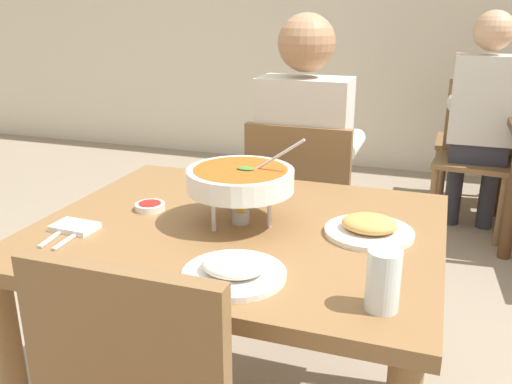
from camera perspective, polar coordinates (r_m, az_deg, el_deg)
dining_table_main at (r=1.60m, az=-1.75°, el=-7.20°), size 1.12×0.92×0.74m
chair_diner_main at (r=2.31m, az=4.81°, el=-2.15°), size 0.44×0.44×0.90m
diner_main at (r=2.26m, az=5.18°, el=3.72°), size 0.40×0.45×1.31m
curry_bowl at (r=1.53m, az=-1.80°, el=1.28°), size 0.33×0.30×0.26m
rice_plate at (r=1.26m, az=-2.30°, el=-8.05°), size 0.24×0.24×0.06m
appetizer_plate at (r=1.51m, az=11.70°, el=-3.68°), size 0.24×0.24×0.06m
sauce_dish at (r=1.70m, az=-10.97°, el=-1.46°), size 0.09×0.09×0.02m
napkin_folded at (r=1.60m, az=-18.34°, el=-3.47°), size 0.12×0.09×0.02m
fork_utensil at (r=1.58m, az=-19.98°, el=-4.14°), size 0.03×0.17×0.01m
spoon_utensil at (r=1.55m, az=-18.52°, el=-4.41°), size 0.02×0.17×0.01m
drink_glass at (r=1.15m, az=13.06°, el=-9.23°), size 0.07×0.07×0.13m
chair_bg_middle at (r=3.64m, az=21.95°, el=4.42°), size 0.49×0.49×0.90m
chair_bg_window at (r=4.04m, az=22.80°, el=5.66°), size 0.45×0.45×0.90m
patron_bg_middle at (r=3.48m, az=22.49°, el=7.76°), size 0.40×0.45×1.31m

